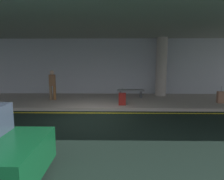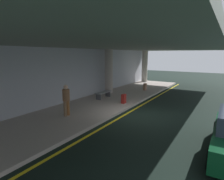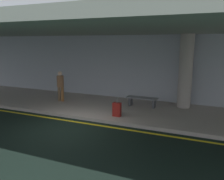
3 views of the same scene
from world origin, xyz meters
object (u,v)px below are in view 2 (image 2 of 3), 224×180
(support_column_far_left, at_px, (109,71))
(support_column_left_mid, at_px, (145,66))
(suitcase_upright_primary, at_px, (145,87))
(suitcase_upright_secondary, at_px, (124,99))
(bench_metal, at_px, (103,93))
(traveler_with_luggage, at_px, (66,98))

(support_column_far_left, distance_m, support_column_left_mid, 8.00)
(suitcase_upright_primary, xyz_separation_m, suitcase_upright_secondary, (-5.24, -0.58, 0.00))
(support_column_left_mid, xyz_separation_m, suitcase_upright_secondary, (-10.54, -2.79, -1.51))
(support_column_left_mid, distance_m, bench_metal, 10.11)
(support_column_far_left, bearing_deg, support_column_left_mid, 0.00)
(support_column_left_mid, relative_size, bench_metal, 2.28)
(support_column_far_left, height_order, support_column_left_mid, same)
(support_column_far_left, height_order, bench_metal, support_column_far_left)
(traveler_with_luggage, distance_m, suitcase_upright_primary, 9.24)
(suitcase_upright_primary, relative_size, bench_metal, 0.56)
(support_column_far_left, relative_size, support_column_left_mid, 1.00)
(support_column_far_left, bearing_deg, traveler_with_luggage, -167.46)
(support_column_far_left, xyz_separation_m, suitcase_upright_secondary, (-2.54, -2.79, -1.51))
(traveler_with_luggage, relative_size, suitcase_upright_primary, 1.87)
(support_column_far_left, distance_m, traveler_with_luggage, 6.70)
(support_column_left_mid, bearing_deg, support_column_far_left, 180.00)
(support_column_left_mid, relative_size, suitcase_upright_secondary, 4.06)
(support_column_left_mid, bearing_deg, traveler_with_luggage, -174.31)
(support_column_far_left, bearing_deg, suitcase_upright_primary, -39.27)
(support_column_far_left, distance_m, bench_metal, 2.58)
(traveler_with_luggage, bearing_deg, bench_metal, 120.08)
(support_column_far_left, height_order, suitcase_upright_secondary, support_column_far_left)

